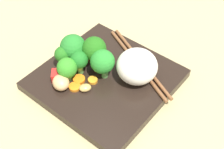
# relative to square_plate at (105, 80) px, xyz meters

# --- Properties ---
(ground_plane) EXTENTS (1.10, 1.10, 0.02)m
(ground_plane) POSITION_rel_square_plate_xyz_m (0.00, 0.00, -0.02)
(ground_plane) COLOR tan
(square_plate) EXTENTS (0.27, 0.27, 0.02)m
(square_plate) POSITION_rel_square_plate_xyz_m (0.00, 0.00, 0.00)
(square_plate) COLOR black
(square_plate) RESTS_ON ground_plane
(rice_mound) EXTENTS (0.11, 0.11, 0.07)m
(rice_mound) POSITION_rel_square_plate_xyz_m (-0.04, 0.05, 0.04)
(rice_mound) COLOR white
(rice_mound) RESTS_ON square_plate
(broccoli_floret_0) EXTENTS (0.04, 0.04, 0.06)m
(broccoli_floret_0) POSITION_rel_square_plate_xyz_m (0.02, -0.05, 0.04)
(broccoli_floret_0) COLOR #76B752
(broccoli_floret_0) RESTS_ON square_plate
(broccoli_floret_1) EXTENTS (0.04, 0.04, 0.06)m
(broccoli_floret_1) POSITION_rel_square_plate_xyz_m (0.05, -0.06, 0.04)
(broccoli_floret_1) COLOR #7EB350
(broccoli_floret_1) RESTS_ON square_plate
(broccoli_floret_2) EXTENTS (0.06, 0.06, 0.07)m
(broccoli_floret_2) POSITION_rel_square_plate_xyz_m (0.01, -0.08, 0.05)
(broccoli_floret_2) COLOR #6DA34E
(broccoli_floret_2) RESTS_ON square_plate
(broccoli_floret_3) EXTENTS (0.05, 0.05, 0.07)m
(broccoli_floret_3) POSITION_rel_square_plate_xyz_m (-0.00, -0.01, 0.05)
(broccoli_floret_3) COLOR #5B9C4B
(broccoli_floret_3) RESTS_ON square_plate
(broccoli_floret_4) EXTENTS (0.03, 0.03, 0.06)m
(broccoli_floret_4) POSITION_rel_square_plate_xyz_m (0.04, -0.09, 0.05)
(broccoli_floret_4) COLOR #82C157
(broccoli_floret_4) RESTS_ON square_plate
(broccoli_floret_5) EXTENTS (0.05, 0.05, 0.07)m
(broccoli_floret_5) POSITION_rel_square_plate_xyz_m (-0.01, -0.04, 0.06)
(broccoli_floret_5) COLOR #80B85D
(broccoli_floret_5) RESTS_ON square_plate
(carrot_slice_0) EXTENTS (0.03, 0.03, 0.01)m
(carrot_slice_0) POSITION_rel_square_plate_xyz_m (0.06, -0.03, 0.01)
(carrot_slice_0) COLOR orange
(carrot_slice_0) RESTS_ON square_plate
(carrot_slice_1) EXTENTS (0.03, 0.03, 0.01)m
(carrot_slice_1) POSITION_rel_square_plate_xyz_m (0.03, -0.01, 0.01)
(carrot_slice_1) COLOR orange
(carrot_slice_1) RESTS_ON square_plate
(carrot_slice_2) EXTENTS (0.03, 0.03, 0.01)m
(carrot_slice_2) POSITION_rel_square_plate_xyz_m (0.04, -0.03, 0.01)
(carrot_slice_2) COLOR orange
(carrot_slice_2) RESTS_ON square_plate
(pepper_chunk_0) EXTENTS (0.04, 0.04, 0.02)m
(pepper_chunk_0) POSITION_rel_square_plate_xyz_m (-0.03, -0.07, 0.02)
(pepper_chunk_0) COLOR red
(pepper_chunk_0) RESTS_ON square_plate
(pepper_chunk_1) EXTENTS (0.03, 0.03, 0.02)m
(pepper_chunk_1) POSITION_rel_square_plate_xyz_m (0.07, -0.07, 0.02)
(pepper_chunk_1) COLOR red
(pepper_chunk_1) RESTS_ON square_plate
(chicken_piece_0) EXTENTS (0.03, 0.03, 0.01)m
(chicken_piece_0) POSITION_rel_square_plate_xyz_m (0.05, -0.01, 0.02)
(chicken_piece_0) COLOR tan
(chicken_piece_0) RESTS_ON square_plate
(chicken_piece_1) EXTENTS (0.05, 0.05, 0.03)m
(chicken_piece_1) POSITION_rel_square_plate_xyz_m (0.08, -0.05, 0.02)
(chicken_piece_1) COLOR tan
(chicken_piece_1) RESTS_ON square_plate
(chopstick_pair) EXTENTS (0.12, 0.23, 0.01)m
(chopstick_pair) POSITION_rel_square_plate_xyz_m (-0.08, 0.03, 0.01)
(chopstick_pair) COLOR brown
(chopstick_pair) RESTS_ON square_plate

